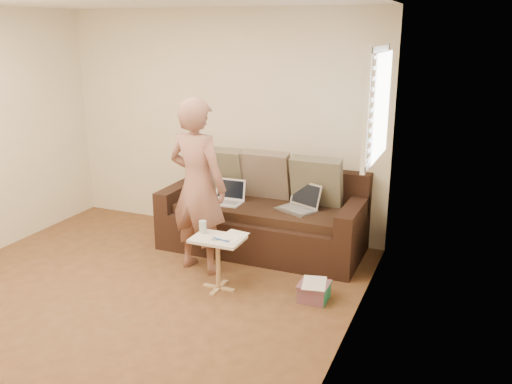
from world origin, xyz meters
TOP-DOWN VIEW (x-y plane):
  - floor at (0.00, 0.00)m, footprint 4.50×4.50m
  - wall_back at (0.00, 2.25)m, footprint 4.00×0.00m
  - wall_right at (2.00, 0.00)m, footprint 0.00×4.50m
  - window_blinds at (1.95, 1.50)m, footprint 0.12×0.88m
  - sofa at (0.72, 1.77)m, footprint 2.20×0.95m
  - pillow_left at (0.12, 2.00)m, footprint 0.55×0.29m
  - pillow_mid at (0.67, 2.02)m, footprint 0.55×0.27m
  - pillow_right at (1.27, 1.97)m, footprint 0.55×0.28m
  - laptop_silver at (1.12, 1.73)m, footprint 0.48×0.43m
  - laptop_white at (0.33, 1.66)m, footprint 0.36×0.26m
  - person at (0.32, 1.05)m, footprint 0.70×0.53m
  - side_table at (0.70, 0.71)m, footprint 0.47×0.33m
  - drinking_glass at (0.52, 0.77)m, footprint 0.07×0.07m
  - scissors at (0.76, 0.66)m, footprint 0.19×0.12m
  - paper_on_table at (0.81, 0.80)m, footprint 0.25×0.33m
  - striped_box at (1.60, 0.85)m, footprint 0.27×0.27m

SIDE VIEW (x-z plane):
  - floor at x=0.00m, z-range 0.00..0.00m
  - striped_box at x=1.60m, z-range 0.00..0.17m
  - side_table at x=0.70m, z-range 0.00..0.52m
  - sofa at x=0.72m, z-range 0.00..0.85m
  - laptop_silver at x=1.12m, z-range 0.39..0.65m
  - laptop_white at x=0.33m, z-range 0.39..0.65m
  - paper_on_table at x=0.81m, z-range 0.52..0.52m
  - scissors at x=0.76m, z-range 0.52..0.54m
  - drinking_glass at x=0.52m, z-range 0.52..0.64m
  - pillow_left at x=0.12m, z-range 0.51..1.07m
  - pillow_mid at x=0.67m, z-range 0.51..1.07m
  - pillow_right at x=1.27m, z-range 0.51..1.07m
  - person at x=0.32m, z-range 0.00..1.77m
  - wall_back at x=0.00m, z-range -0.70..3.30m
  - wall_right at x=2.00m, z-range -0.95..3.55m
  - window_blinds at x=1.95m, z-range 1.16..2.24m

